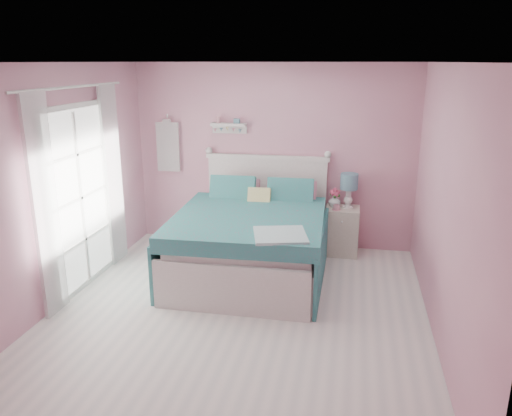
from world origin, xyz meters
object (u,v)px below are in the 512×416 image
(table_lamp, at_px, (349,184))
(vase, at_px, (335,201))
(nightstand, at_px, (342,231))
(teacup, at_px, (337,207))
(bed, at_px, (252,241))

(table_lamp, relative_size, vase, 2.76)
(nightstand, height_order, vase, vase)
(nightstand, bearing_deg, table_lamp, 33.32)
(vase, bearing_deg, table_lamp, 1.86)
(nightstand, relative_size, vase, 3.82)
(vase, height_order, teacup, vase)
(bed, relative_size, teacup, 25.42)
(teacup, bearing_deg, nightstand, 53.35)
(vase, distance_m, teacup, 0.16)
(nightstand, xyz_separation_m, table_lamp, (0.07, 0.04, 0.66))
(bed, xyz_separation_m, table_lamp, (1.17, 0.94, 0.57))
(teacup, bearing_deg, bed, -142.27)
(bed, relative_size, nightstand, 3.49)
(nightstand, height_order, table_lamp, table_lamp)
(vase, bearing_deg, bed, -136.38)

